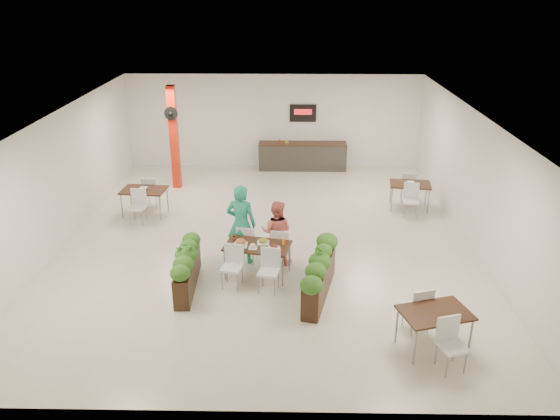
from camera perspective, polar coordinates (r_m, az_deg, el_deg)
The scene contains 12 objects.
ground at distance 13.83m, azimuth -1.36°, elevation -3.09°, with size 12.00×12.00×0.00m, color beige.
room_shell at distance 13.08m, azimuth -1.44°, elevation 4.85°, with size 10.10×12.10×3.22m.
red_column at distance 17.18m, azimuth -11.02°, elevation 7.54°, with size 0.40×0.41×3.20m.
service_counter at distance 18.92m, azimuth 2.36°, elevation 5.71°, with size 3.00×0.64×2.20m.
main_table at distance 11.92m, azimuth -2.43°, elevation -4.15°, with size 1.54×1.84×0.92m.
diner_man at distance 12.40m, azimuth -4.07°, elevation -1.49°, with size 0.69×0.45×1.89m, color #229773.
diner_woman at distance 12.43m, azimuth -0.37°, elevation -2.32°, with size 0.74×0.57×1.51m, color #F3776C.
planter_left at distance 11.69m, azimuth -9.71°, elevation -5.69°, with size 0.46×2.03×1.06m.
planter_right at distance 11.25m, azimuth 4.14°, elevation -6.63°, with size 0.80×2.11×1.13m.
side_table_a at distance 15.52m, azimuth -14.01°, elevation 1.69°, with size 1.26×1.65×0.92m.
side_table_b at distance 15.93m, azimuth 13.42°, elevation 2.28°, with size 1.22×1.66×0.92m.
side_table_c at distance 10.03m, azimuth 15.86°, elevation -10.79°, with size 1.36×1.67×0.92m.
Camera 1 is at (0.56, -12.44, 6.02)m, focal length 35.00 mm.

